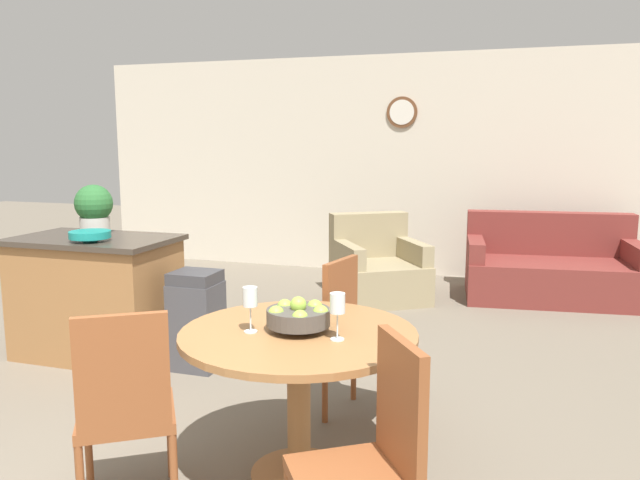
{
  "coord_description": "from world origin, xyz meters",
  "views": [
    {
      "loc": [
        1.52,
        -1.62,
        1.67
      ],
      "look_at": [
        0.17,
        2.55,
        0.96
      ],
      "focal_mm": 35.0,
      "sensor_mm": 36.0,
      "label": 1
    }
  ],
  "objects": [
    {
      "name": "wall_back",
      "position": [
        0.0,
        6.09,
        1.35
      ],
      "size": [
        8.0,
        0.09,
        2.7
      ],
      "color": "beige",
      "rests_on": "ground_plane"
    },
    {
      "name": "dining_table",
      "position": [
        0.54,
        1.09,
        0.59
      ],
      "size": [
        1.15,
        1.15,
        0.76
      ],
      "color": "#9E6B3D",
      "rests_on": "ground_plane"
    },
    {
      "name": "dining_chair_near_left",
      "position": [
        -0.09,
        0.58,
        0.52
      ],
      "size": [
        0.58,
        0.58,
        0.96
      ],
      "rotation": [
        0.0,
        0.0,
        6.87
      ],
      "color": "brown",
      "rests_on": "ground_plane"
    },
    {
      "name": "dining_chair_near_right",
      "position": [
        1.05,
        0.46,
        0.52
      ],
      "size": [
        0.58,
        0.58,
        0.96
      ],
      "rotation": [
        0.0,
        0.0,
        8.44
      ],
      "color": "brown",
      "rests_on": "ground_plane"
    },
    {
      "name": "dining_chair_far_side",
      "position": [
        0.62,
        1.89,
        0.52
      ],
      "size": [
        0.5,
        0.5,
        0.96
      ],
      "rotation": [
        0.0,
        0.0,
        4.51
      ],
      "color": "brown",
      "rests_on": "ground_plane"
    },
    {
      "name": "fruit_bowl",
      "position": [
        0.54,
        1.09,
        0.84
      ],
      "size": [
        0.31,
        0.31,
        0.17
      ],
      "color": "#4C4742",
      "rests_on": "dining_table"
    },
    {
      "name": "wine_glass_left",
      "position": [
        0.33,
        1.0,
        0.93
      ],
      "size": [
        0.07,
        0.07,
        0.22
      ],
      "color": "silver",
      "rests_on": "dining_table"
    },
    {
      "name": "wine_glass_right",
      "position": [
        0.75,
        1.02,
        0.93
      ],
      "size": [
        0.07,
        0.07,
        0.22
      ],
      "color": "silver",
      "rests_on": "dining_table"
    },
    {
      "name": "kitchen_island",
      "position": [
        -1.57,
        2.31,
        0.47
      ],
      "size": [
        1.22,
        0.75,
        0.94
      ],
      "color": "#9E6B3D",
      "rests_on": "ground_plane"
    },
    {
      "name": "teal_bowl",
      "position": [
        -1.46,
        2.14,
        0.98
      ],
      "size": [
        0.3,
        0.3,
        0.08
      ],
      "color": "teal",
      "rests_on": "kitchen_island"
    },
    {
      "name": "potted_plant",
      "position": [
        -1.68,
        2.48,
        1.14
      ],
      "size": [
        0.29,
        0.29,
        0.39
      ],
      "color": "beige",
      "rests_on": "kitchen_island"
    },
    {
      "name": "trash_bin",
      "position": [
        -0.7,
        2.31,
        0.36
      ],
      "size": [
        0.34,
        0.31,
        0.73
      ],
      "color": "#47474C",
      "rests_on": "ground_plane"
    },
    {
      "name": "couch",
      "position": [
        1.87,
        5.3,
        0.3
      ],
      "size": [
        1.85,
        1.17,
        0.89
      ],
      "rotation": [
        0.0,
        0.0,
        0.11
      ],
      "color": "maroon",
      "rests_on": "ground_plane"
    },
    {
      "name": "armchair",
      "position": [
        0.11,
        4.72,
        0.3
      ],
      "size": [
        1.21,
        1.23,
        0.88
      ],
      "rotation": [
        0.0,
        0.0,
        0.58
      ],
      "color": "#998966",
      "rests_on": "ground_plane"
    }
  ]
}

